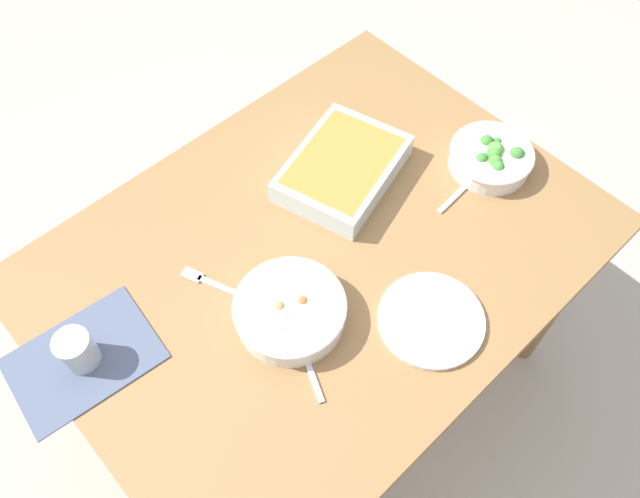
{
  "coord_description": "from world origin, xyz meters",
  "views": [
    {
      "loc": [
        0.51,
        0.55,
        1.9
      ],
      "look_at": [
        0.0,
        0.0,
        0.74
      ],
      "focal_mm": 35.27,
      "sensor_mm": 36.0,
      "label": 1
    }
  ],
  "objects_px": {
    "spoon_by_stew": "(303,350)",
    "spoon_by_broccoli": "(469,183)",
    "stew_bowl": "(290,310)",
    "fork_on_table": "(213,284)",
    "baking_dish": "(343,168)",
    "broccoli_bowl": "(491,157)",
    "drink_cup": "(78,351)",
    "side_plate": "(431,320)"
  },
  "relations": [
    {
      "from": "spoon_by_stew",
      "to": "spoon_by_broccoli",
      "type": "distance_m",
      "value": 0.57
    },
    {
      "from": "spoon_by_broccoli",
      "to": "stew_bowl",
      "type": "bearing_deg",
      "value": -2.62
    },
    {
      "from": "fork_on_table",
      "to": "baking_dish",
      "type": "bearing_deg",
      "value": -176.48
    },
    {
      "from": "broccoli_bowl",
      "to": "spoon_by_broccoli",
      "type": "distance_m",
      "value": 0.08
    },
    {
      "from": "baking_dish",
      "to": "drink_cup",
      "type": "distance_m",
      "value": 0.7
    },
    {
      "from": "drink_cup",
      "to": "spoon_by_stew",
      "type": "xyz_separation_m",
      "value": [
        -0.33,
        0.28,
        -0.03
      ]
    },
    {
      "from": "spoon_by_broccoli",
      "to": "fork_on_table",
      "type": "xyz_separation_m",
      "value": [
        0.61,
        -0.19,
        -0.0
      ]
    },
    {
      "from": "baking_dish",
      "to": "spoon_by_stew",
      "type": "relative_size",
      "value": 2.09
    },
    {
      "from": "side_plate",
      "to": "drink_cup",
      "type": "bearing_deg",
      "value": -36.12
    },
    {
      "from": "drink_cup",
      "to": "side_plate",
      "type": "height_order",
      "value": "drink_cup"
    },
    {
      "from": "drink_cup",
      "to": "side_plate",
      "type": "xyz_separation_m",
      "value": [
        -0.57,
        0.41,
        -0.03
      ]
    },
    {
      "from": "spoon_by_stew",
      "to": "fork_on_table",
      "type": "xyz_separation_m",
      "value": [
        0.04,
        -0.24,
        -0.0
      ]
    },
    {
      "from": "baking_dish",
      "to": "side_plate",
      "type": "bearing_deg",
      "value": 71.62
    },
    {
      "from": "broccoli_bowl",
      "to": "baking_dish",
      "type": "distance_m",
      "value": 0.35
    },
    {
      "from": "stew_bowl",
      "to": "fork_on_table",
      "type": "height_order",
      "value": "stew_bowl"
    },
    {
      "from": "broccoli_bowl",
      "to": "side_plate",
      "type": "height_order",
      "value": "broccoli_bowl"
    },
    {
      "from": "broccoli_bowl",
      "to": "baking_dish",
      "type": "xyz_separation_m",
      "value": [
        0.28,
        -0.21,
        0.0
      ]
    },
    {
      "from": "stew_bowl",
      "to": "broccoli_bowl",
      "type": "xyz_separation_m",
      "value": [
        -0.62,
        0.02,
        -0.0
      ]
    },
    {
      "from": "side_plate",
      "to": "stew_bowl",
      "type": "bearing_deg",
      "value": -44.64
    },
    {
      "from": "baking_dish",
      "to": "side_plate",
      "type": "height_order",
      "value": "baking_dish"
    },
    {
      "from": "side_plate",
      "to": "spoon_by_broccoli",
      "type": "relative_size",
      "value": 1.25
    },
    {
      "from": "stew_bowl",
      "to": "broccoli_bowl",
      "type": "distance_m",
      "value": 0.62
    },
    {
      "from": "drink_cup",
      "to": "baking_dish",
      "type": "bearing_deg",
      "value": 178.69
    },
    {
      "from": "side_plate",
      "to": "baking_dish",
      "type": "bearing_deg",
      "value": -108.38
    },
    {
      "from": "broccoli_bowl",
      "to": "drink_cup",
      "type": "relative_size",
      "value": 2.34
    },
    {
      "from": "baking_dish",
      "to": "spoon_by_stew",
      "type": "bearing_deg",
      "value": 35.94
    },
    {
      "from": "broccoli_bowl",
      "to": "baking_dish",
      "type": "height_order",
      "value": "broccoli_bowl"
    },
    {
      "from": "fork_on_table",
      "to": "broccoli_bowl",
      "type": "bearing_deg",
      "value": 164.57
    },
    {
      "from": "spoon_by_broccoli",
      "to": "broccoli_bowl",
      "type": "bearing_deg",
      "value": -176.83
    },
    {
      "from": "drink_cup",
      "to": "fork_on_table",
      "type": "relative_size",
      "value": 0.5
    },
    {
      "from": "broccoli_bowl",
      "to": "fork_on_table",
      "type": "distance_m",
      "value": 0.71
    },
    {
      "from": "stew_bowl",
      "to": "side_plate",
      "type": "bearing_deg",
      "value": 135.36
    },
    {
      "from": "baking_dish",
      "to": "fork_on_table",
      "type": "relative_size",
      "value": 2.05
    },
    {
      "from": "fork_on_table",
      "to": "spoon_by_broccoli",
      "type": "bearing_deg",
      "value": 162.26
    },
    {
      "from": "stew_bowl",
      "to": "spoon_by_stew",
      "type": "relative_size",
      "value": 1.37
    },
    {
      "from": "stew_bowl",
      "to": "spoon_by_broccoli",
      "type": "xyz_separation_m",
      "value": [
        -0.54,
        0.02,
        -0.03
      ]
    },
    {
      "from": "broccoli_bowl",
      "to": "side_plate",
      "type": "relative_size",
      "value": 0.91
    },
    {
      "from": "stew_bowl",
      "to": "broccoli_bowl",
      "type": "height_order",
      "value": "broccoli_bowl"
    },
    {
      "from": "fork_on_table",
      "to": "drink_cup",
      "type": "bearing_deg",
      "value": -7.96
    },
    {
      "from": "baking_dish",
      "to": "spoon_by_broccoli",
      "type": "distance_m",
      "value": 0.3
    },
    {
      "from": "baking_dish",
      "to": "drink_cup",
      "type": "relative_size",
      "value": 4.12
    },
    {
      "from": "broccoli_bowl",
      "to": "spoon_by_stew",
      "type": "height_order",
      "value": "broccoli_bowl"
    }
  ]
}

